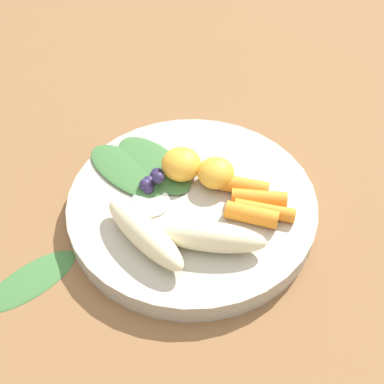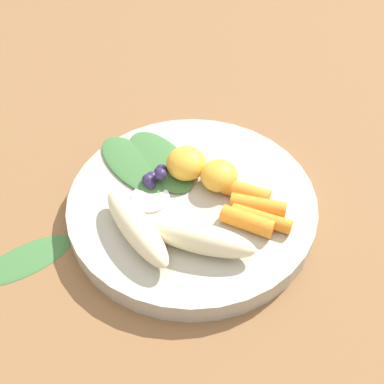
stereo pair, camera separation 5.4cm
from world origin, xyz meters
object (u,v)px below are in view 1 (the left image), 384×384
Objects in this scene: banana_peeled_right at (145,234)px; kale_leaf_stray at (31,279)px; banana_peeled_left at (209,237)px; bowl at (192,206)px; orange_segment_near at (181,164)px.

banana_peeled_right reaches higher than kale_leaf_stray.
banana_peeled_left is 0.06m from banana_peeled_right.
kale_leaf_stray is at bearing -117.78° from banana_peeled_right.
banana_peeled_right is at bearing 11.00° from bowl.
orange_segment_near is 0.44× the size of kale_leaf_stray.
kale_leaf_stray is (0.15, -0.10, -0.04)m from banana_peeled_left.
banana_peeled_right is 0.10m from orange_segment_near.
banana_peeled_right is (0.05, -0.05, 0.00)m from banana_peeled_left.
banana_peeled_left is at bearing 145.85° from kale_leaf_stray.
orange_segment_near reaches higher than banana_peeled_right.
bowl is 6.11× the size of orange_segment_near.
kale_leaf_stray is at bearing -12.63° from bowl.
bowl is 2.70× the size of kale_leaf_stray.
orange_segment_near is at bearing 114.13° from banana_peeled_left.
banana_peeled_left and banana_peeled_right have the same top height.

